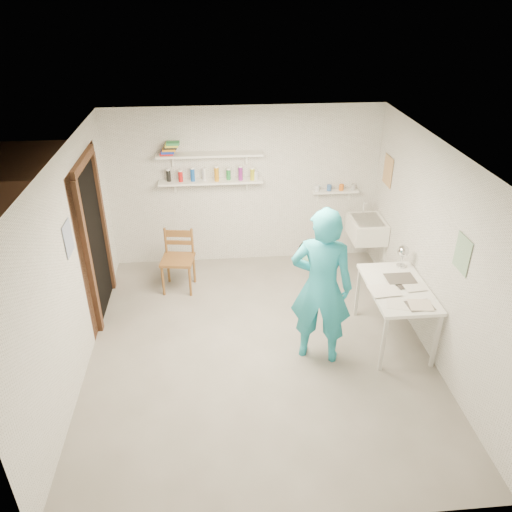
{
  "coord_description": "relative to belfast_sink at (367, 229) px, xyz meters",
  "views": [
    {
      "loc": [
        -0.46,
        -4.72,
        3.89
      ],
      "look_at": [
        0.0,
        0.4,
        1.05
      ],
      "focal_mm": 35.0,
      "sensor_mm": 36.0,
      "label": 1
    }
  ],
  "objects": [
    {
      "name": "floor",
      "position": [
        -1.75,
        -1.7,
        -0.71
      ],
      "size": [
        4.0,
        4.5,
        0.02
      ],
      "primitive_type": "cube",
      "color": "slate",
      "rests_on": "ground"
    },
    {
      "name": "ceiling",
      "position": [
        -1.75,
        -1.7,
        1.71
      ],
      "size": [
        4.0,
        4.5,
        0.02
      ],
      "primitive_type": "cube",
      "color": "silver",
      "rests_on": "wall_back"
    },
    {
      "name": "wall_back",
      "position": [
        -1.75,
        0.56,
        0.5
      ],
      "size": [
        4.0,
        0.02,
        2.4
      ],
      "primitive_type": "cube",
      "color": "silver",
      "rests_on": "ground"
    },
    {
      "name": "wall_front",
      "position": [
        -1.75,
        -3.96,
        0.5
      ],
      "size": [
        4.0,
        0.02,
        2.4
      ],
      "primitive_type": "cube",
      "color": "silver",
      "rests_on": "ground"
    },
    {
      "name": "wall_left",
      "position": [
        -3.76,
        -1.7,
        0.5
      ],
      "size": [
        0.02,
        4.5,
        2.4
      ],
      "primitive_type": "cube",
      "color": "silver",
      "rests_on": "ground"
    },
    {
      "name": "wall_right",
      "position": [
        0.26,
        -1.7,
        0.5
      ],
      "size": [
        0.02,
        4.5,
        2.4
      ],
      "primitive_type": "cube",
      "color": "silver",
      "rests_on": "ground"
    },
    {
      "name": "doorway_recess",
      "position": [
        -3.74,
        -0.65,
        0.3
      ],
      "size": [
        0.02,
        0.9,
        2.0
      ],
      "primitive_type": "cube",
      "color": "black",
      "rests_on": "wall_left"
    },
    {
      "name": "corridor_box",
      "position": [
        -4.45,
        -0.65,
        0.35
      ],
      "size": [
        1.4,
        1.5,
        2.1
      ],
      "primitive_type": "cube",
      "color": "brown",
      "rests_on": "ground"
    },
    {
      "name": "door_lintel",
      "position": [
        -3.72,
        -0.65,
        1.35
      ],
      "size": [
        0.06,
        1.05,
        0.1
      ],
      "primitive_type": "cube",
      "color": "brown",
      "rests_on": "wall_left"
    },
    {
      "name": "door_jamb_near",
      "position": [
        -3.72,
        -1.15,
        0.3
      ],
      "size": [
        0.06,
        0.1,
        2.0
      ],
      "primitive_type": "cube",
      "color": "brown",
      "rests_on": "ground"
    },
    {
      "name": "door_jamb_far",
      "position": [
        -3.72,
        -0.15,
        0.3
      ],
      "size": [
        0.06,
        0.1,
        2.0
      ],
      "primitive_type": "cube",
      "color": "brown",
      "rests_on": "ground"
    },
    {
      "name": "shelf_lower",
      "position": [
        -2.25,
        0.43,
        0.65
      ],
      "size": [
        1.5,
        0.22,
        0.03
      ],
      "primitive_type": "cube",
      "color": "white",
      "rests_on": "wall_back"
    },
    {
      "name": "shelf_upper",
      "position": [
        -2.25,
        0.43,
        1.05
      ],
      "size": [
        1.5,
        0.22,
        0.03
      ],
      "primitive_type": "cube",
      "color": "white",
      "rests_on": "wall_back"
    },
    {
      "name": "ledge_shelf",
      "position": [
        -0.4,
        0.47,
        0.42
      ],
      "size": [
        0.7,
        0.14,
        0.03
      ],
      "primitive_type": "cube",
      "color": "white",
      "rests_on": "wall_back"
    },
    {
      "name": "poster_left",
      "position": [
        -3.74,
        -1.65,
        0.85
      ],
      "size": [
        0.01,
        0.28,
        0.36
      ],
      "primitive_type": "cube",
      "color": "#334C7F",
      "rests_on": "wall_left"
    },
    {
      "name": "poster_right_a",
      "position": [
        0.24,
        0.1,
        0.85
      ],
      "size": [
        0.01,
        0.34,
        0.42
      ],
      "primitive_type": "cube",
      "color": "#995933",
      "rests_on": "wall_right"
    },
    {
      "name": "poster_right_b",
      "position": [
        0.24,
        -2.25,
        0.8
      ],
      "size": [
        0.01,
        0.3,
        0.38
      ],
      "primitive_type": "cube",
      "color": "#3F724C",
      "rests_on": "wall_right"
    },
    {
      "name": "belfast_sink",
      "position": [
        0.0,
        0.0,
        0.0
      ],
      "size": [
        0.48,
        0.6,
        0.3
      ],
      "primitive_type": "cube",
      "color": "white",
      "rests_on": "wall_right"
    },
    {
      "name": "man",
      "position": [
        -1.08,
        -1.88,
        0.25
      ],
      "size": [
        0.8,
        0.65,
        1.9
      ],
      "primitive_type": "imported",
      "rotation": [
        0.0,
        0.0,
        2.82
      ],
      "color": "teal",
      "rests_on": "ground"
    },
    {
      "name": "wall_clock",
      "position": [
        -1.15,
        -1.67,
        0.56
      ],
      "size": [
        0.33,
        0.14,
        0.34
      ],
      "primitive_type": "cylinder",
      "rotation": [
        1.57,
        0.0,
        -0.32
      ],
      "color": "beige",
      "rests_on": "man"
    },
    {
      "name": "wooden_chair",
      "position": [
        -2.76,
        -0.27,
        -0.23
      ],
      "size": [
        0.49,
        0.48,
        0.94
      ],
      "primitive_type": "cube",
      "rotation": [
        0.0,
        0.0,
        -0.14
      ],
      "color": "brown",
      "rests_on": "ground"
    },
    {
      "name": "work_table",
      "position": [
        -0.11,
        -1.67,
        -0.32
      ],
      "size": [
        0.69,
        1.14,
        0.76
      ],
      "primitive_type": "cube",
      "color": "white",
      "rests_on": "ground"
    },
    {
      "name": "desk_lamp",
      "position": [
        0.08,
        -1.21,
        0.28
      ],
      "size": [
        0.14,
        0.14,
        0.14
      ],
      "primitive_type": "sphere",
      "color": "silver",
      "rests_on": "work_table"
    },
    {
      "name": "spray_cans",
      "position": [
        -2.25,
        0.43,
        0.75
      ],
      "size": [
        1.29,
        0.06,
        0.17
      ],
      "color": "black",
      "rests_on": "shelf_lower"
    },
    {
      "name": "book_stack",
      "position": [
        -2.8,
        0.43,
        1.15
      ],
      "size": [
        0.28,
        0.14,
        0.17
      ],
      "color": "red",
      "rests_on": "shelf_upper"
    },
    {
      "name": "ledge_pots",
      "position": [
        -0.4,
        0.47,
        0.48
      ],
      "size": [
        0.48,
        0.07,
        0.09
      ],
      "color": "silver",
      "rests_on": "ledge_shelf"
    },
    {
      "name": "papers",
      "position": [
        -0.11,
        -1.67,
        0.08
      ],
      "size": [
        0.3,
        0.22,
        0.03
      ],
      "color": "silver",
      "rests_on": "work_table"
    }
  ]
}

